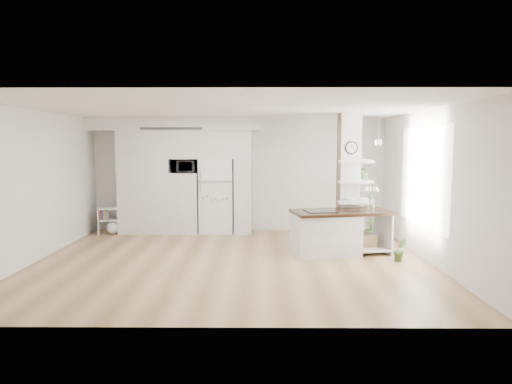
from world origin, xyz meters
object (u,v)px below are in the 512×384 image
(bookshelf, at_px, (111,222))
(floor_plant_a, at_px, (400,250))
(refrigerator, at_px, (217,196))
(kitchen_island, at_px, (331,231))

(bookshelf, bearing_deg, floor_plant_a, -38.87)
(refrigerator, height_order, kitchen_island, refrigerator)
(floor_plant_a, bearing_deg, bookshelf, 157.69)
(refrigerator, relative_size, kitchen_island, 0.88)
(kitchen_island, height_order, bookshelf, kitchen_island)
(refrigerator, distance_m, kitchen_island, 3.24)
(refrigerator, height_order, bookshelf, refrigerator)
(floor_plant_a, bearing_deg, refrigerator, 142.53)
(refrigerator, xyz_separation_m, kitchen_island, (2.38, -2.15, -0.44))
(bookshelf, relative_size, floor_plant_a, 1.46)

